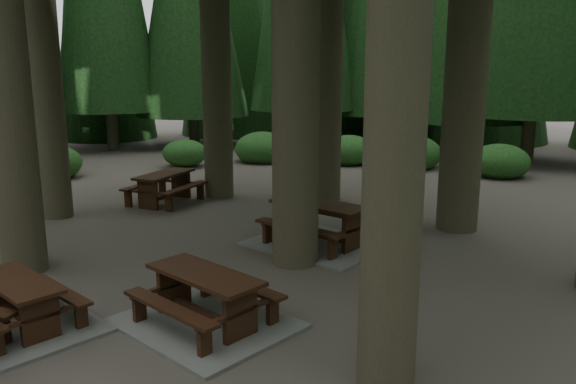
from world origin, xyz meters
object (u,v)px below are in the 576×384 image
Objects in this scene: picnic_table_c at (319,230)px; picnic_table_f at (20,313)px; picnic_table_b at (165,183)px; picnic_table_a at (205,307)px.

picnic_table_c is 5.74m from picnic_table_f.
picnic_table_f is (4.14, -6.28, -0.31)m from picnic_table_b.
picnic_table_c is at bearing 107.13° from picnic_table_a.
picnic_table_c is at bearing 84.81° from picnic_table_f.
picnic_table_a is 7.70m from picnic_table_b.
picnic_table_c is (5.35, -0.66, -0.23)m from picnic_table_b.
picnic_table_f is (-1.20, -5.62, -0.08)m from picnic_table_c.
picnic_table_b reaches higher than picnic_table_f.
picnic_table_c reaches higher than picnic_table_a.
picnic_table_f is (-1.96, -1.59, -0.03)m from picnic_table_a.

